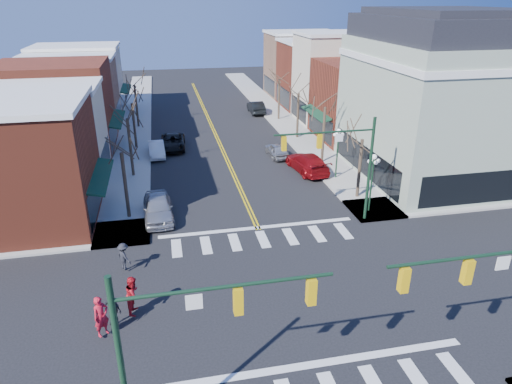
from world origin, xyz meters
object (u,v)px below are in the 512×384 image
car_left_near (158,208)px  pedestrian_dark_b (124,256)px  car_left_far (173,142)px  lamppost_midblock (338,145)px  pedestrian_dark_a (113,309)px  car_left_mid (157,149)px  lamppost_corner (372,173)px  pedestrian_red_b (134,295)px  car_right_mid (277,150)px  car_right_far (256,107)px  pedestrian_red_a (101,316)px  car_right_near (307,163)px  victorian_corner (441,97)px

car_left_near → pedestrian_dark_b: bearing=-109.5°
car_left_far → lamppost_midblock: bearing=-36.7°
pedestrian_dark_a → car_left_mid: bearing=123.2°
lamppost_corner → car_left_mid: size_ratio=1.05×
lamppost_corner → pedestrian_red_b: lamppost_corner is taller
lamppost_midblock → pedestrian_dark_b: (-16.50, -10.74, -2.02)m
car_left_far → pedestrian_dark_a: size_ratio=3.14×
car_right_mid → car_right_far: size_ratio=0.82×
car_left_far → pedestrian_red_b: (-2.81, -25.69, 0.42)m
car_left_mid → pedestrian_red_a: pedestrian_red_a is taller
lamppost_midblock → car_left_near: size_ratio=0.89×
car_right_near → car_left_mid: bearing=-35.4°
car_left_far → pedestrian_dark_b: bearing=-95.6°
pedestrian_red_b → car_right_near: bearing=-28.9°
car_left_near → car_left_far: 15.53m
car_left_near → car_left_far: (1.60, 15.45, -0.11)m
car_right_mid → pedestrian_red_b: pedestrian_red_b is taller
car_right_far → lamppost_midblock: bearing=94.0°
pedestrian_dark_b → car_right_mid: bearing=-74.9°
car_left_far → pedestrian_dark_b: 22.01m
pedestrian_red_b → pedestrian_dark_a: (-0.93, -0.71, -0.16)m
car_left_mid → car_right_far: car_right_far is taller
pedestrian_red_b → victorian_corner: bearing=-48.7°
lamppost_midblock → pedestrian_dark_a: size_ratio=2.65×
lamppost_midblock → car_left_mid: lamppost_midblock is taller
pedestrian_dark_a → car_right_far: bearing=107.4°
car_right_far → car_right_mid: bearing=84.5°
lamppost_corner → car_left_far: (-13.00, 17.48, -2.25)m
car_left_near → car_right_mid: (11.20, 11.01, -0.16)m
lamppost_midblock → car_left_far: size_ratio=0.84×
car_right_far → car_left_near: bearing=65.5°
victorian_corner → pedestrian_red_a: (-25.47, -15.56, -5.52)m
victorian_corner → lamppost_midblock: (-8.30, 0.50, -3.70)m
lamppost_corner → pedestrian_dark_a: (-16.75, -8.92, -1.99)m
pedestrian_red_a → pedestrian_red_b: size_ratio=1.01×
lamppost_midblock → car_left_near: 15.42m
lamppost_corner → pedestrian_red_b: 17.91m
car_left_mid → car_left_far: car_left_far is taller
victorian_corner → car_right_mid: (-11.70, 7.05, -5.99)m
car_right_far → pedestrian_dark_b: bearing=66.8°
car_right_far → pedestrian_red_b: (-14.01, -38.67, 0.35)m
lamppost_corner → car_left_far: 21.90m
lamppost_corner → car_right_mid: size_ratio=1.11×
lamppost_midblock → pedestrian_dark_a: bearing=-137.4°
car_left_mid → pedestrian_red_b: size_ratio=2.10×
pedestrian_red_a → pedestrian_dark_b: size_ratio=1.24×
victorian_corner → lamppost_corner: bearing=-144.1°
car_right_near → pedestrian_red_b: 21.96m
car_right_near → pedestrian_dark_b: (-14.70, -12.94, 0.14)m
car_right_near → car_left_far: bearing=-45.3°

